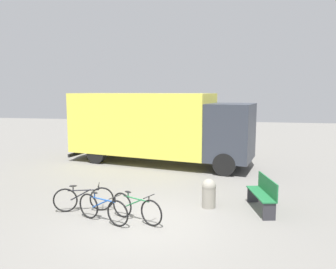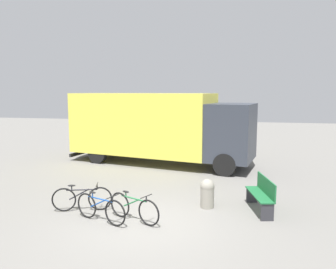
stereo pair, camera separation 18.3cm
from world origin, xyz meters
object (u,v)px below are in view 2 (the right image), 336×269
bicycle_middle (100,208)px  bicycle_far (134,208)px  park_bench (262,193)px  bicycle_near (82,198)px  delivery_truck (157,125)px  bollard_near_bench (207,192)px

bicycle_middle → bicycle_far: size_ratio=1.02×
park_bench → bicycle_near: size_ratio=0.99×
bicycle_far → bicycle_middle: bearing=-140.7°
park_bench → bicycle_near: park_bench is taller
delivery_truck → bollard_near_bench: size_ratio=10.55×
bicycle_far → delivery_truck: bearing=123.3°
bicycle_far → park_bench: bearing=48.1°
bollard_near_bench → bicycle_far: bearing=-141.5°
bicycle_middle → park_bench: bearing=42.9°
park_bench → delivery_truck: bearing=25.5°
bicycle_middle → bollard_near_bench: bearing=53.2°
delivery_truck → park_bench: 7.16m
bicycle_near → bollard_near_bench: size_ratio=1.92×
bicycle_middle → bollard_near_bench: 3.10m
park_bench → bicycle_middle: park_bench is taller
bicycle_near → park_bench: bearing=-6.2°
park_bench → bollard_near_bench: size_ratio=1.89×
bollard_near_bench → park_bench: bearing=0.6°
bicycle_middle → bicycle_far: same height
bicycle_middle → bicycle_far: 0.86m
park_bench → bollard_near_bench: park_bench is taller
bicycle_near → bollard_near_bench: bearing=-1.6°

